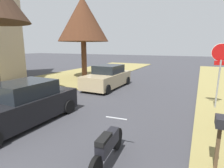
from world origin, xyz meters
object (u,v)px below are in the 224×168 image
parked_sedan_tan (107,77)px  curbside_mailbox (220,128)px  stop_sign_far (220,62)px  street_tree_left_mid_b (83,20)px  parked_motorcycle (108,146)px  parked_sedan_black (22,105)px

parked_sedan_tan → curbside_mailbox: bearing=-46.8°
stop_sign_far → parked_sedan_tan: (-6.60, 1.79, -1.46)m
stop_sign_far → street_tree_left_mid_b: size_ratio=0.42×
stop_sign_far → parked_motorcycle: stop_sign_far is taller
parked_motorcycle → curbside_mailbox: (2.39, 0.92, 0.57)m
stop_sign_far → parked_sedan_black: 8.49m
parked_sedan_black → curbside_mailbox: (6.38, 0.14, 0.33)m
curbside_mailbox → parked_sedan_black: bearing=-178.7°
stop_sign_far → street_tree_left_mid_b: (-10.38, 4.48, 2.98)m
curbside_mailbox → parked_sedan_tan: bearing=133.2°
parked_sedan_tan → curbside_mailbox: 9.26m
street_tree_left_mid_b → curbside_mailbox: (10.12, -9.44, -4.10)m
stop_sign_far → parked_motorcycle: bearing=-114.2°
street_tree_left_mid_b → curbside_mailbox: bearing=-43.0°
street_tree_left_mid_b → parked_motorcycle: (7.73, -10.35, -4.67)m
street_tree_left_mid_b → curbside_mailbox: 14.43m
stop_sign_far → street_tree_left_mid_b: bearing=156.6°
curbside_mailbox → parked_motorcycle: bearing=-159.0°
parked_sedan_black → stop_sign_far: bearing=37.5°
parked_sedan_black → curbside_mailbox: size_ratio=3.47×
stop_sign_far → parked_motorcycle: size_ratio=1.44×
stop_sign_far → curbside_mailbox: stop_sign_far is taller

